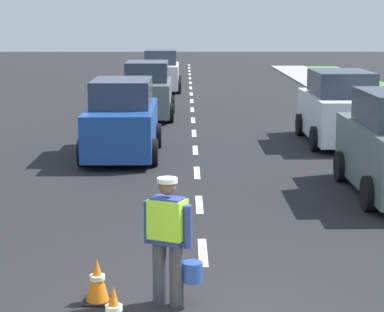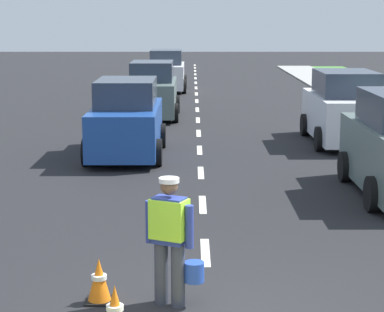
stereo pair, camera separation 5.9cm
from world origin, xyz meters
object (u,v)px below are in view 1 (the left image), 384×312
object	(u,v)px
traffic_cone_far	(97,281)
car_oncoming_second	(147,92)
car_oncoming_lead	(122,121)
road_worker	(170,235)
car_parked_far	(340,110)
traffic_cone_near	(114,312)
car_oncoming_third	(161,72)

from	to	relation	value
traffic_cone_far	car_oncoming_second	world-z (taller)	car_oncoming_second
traffic_cone_far	car_oncoming_lead	size ratio (longest dim) A/B	0.14
car_oncoming_lead	traffic_cone_far	bearing A→B (deg)	-87.06
car_oncoming_second	road_worker	bearing A→B (deg)	-86.20
car_oncoming_second	car_oncoming_lead	xyz separation A→B (m)	(-0.28, -7.57, -0.00)
road_worker	car_oncoming_lead	bearing A→B (deg)	98.09
road_worker	car_parked_far	world-z (taller)	car_parked_far
traffic_cone_near	car_oncoming_lead	bearing A→B (deg)	94.25
traffic_cone_near	car_oncoming_second	xyz separation A→B (m)	(-0.56, 18.87, 0.63)
traffic_cone_far	car_oncoming_third	distance (m)	27.63
traffic_cone_far	car_oncoming_third	bearing A→B (deg)	90.13
road_worker	traffic_cone_near	distance (m)	1.33
road_worker	car_oncoming_third	bearing A→B (deg)	92.08
car_parked_far	car_oncoming_lead	bearing A→B (deg)	-161.80
road_worker	traffic_cone_far	xyz separation A→B (m)	(-0.94, 0.08, -0.64)
traffic_cone_far	car_oncoming_second	bearing A→B (deg)	90.80
road_worker	traffic_cone_far	bearing A→B (deg)	174.92
road_worker	traffic_cone_far	distance (m)	1.14
traffic_cone_far	car_oncoming_second	distance (m)	17.81
car_oncoming_third	car_oncoming_lead	size ratio (longest dim) A/B	1.00
traffic_cone_near	traffic_cone_far	bearing A→B (deg)	106.34
traffic_cone_near	car_oncoming_third	size ratio (longest dim) A/B	0.15
traffic_cone_near	car_oncoming_lead	world-z (taller)	car_oncoming_lead
traffic_cone_far	car_oncoming_second	size ratio (longest dim) A/B	0.14
car_parked_far	car_oncoming_lead	size ratio (longest dim) A/B	1.02
road_worker	car_parked_far	size ratio (longest dim) A/B	0.39
road_worker	traffic_cone_near	xyz separation A→B (m)	(-0.62, -0.99, -0.62)
car_oncoming_third	car_oncoming_second	distance (m)	9.83
car_oncoming_second	car_oncoming_lead	distance (m)	7.58
car_oncoming_third	car_oncoming_second	bearing A→B (deg)	-91.06
traffic_cone_far	car_parked_far	bearing A→B (deg)	65.33
car_parked_far	car_oncoming_second	xyz separation A→B (m)	(-5.87, 5.55, -0.04)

